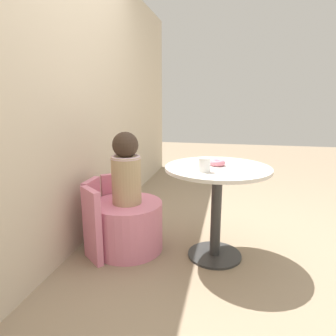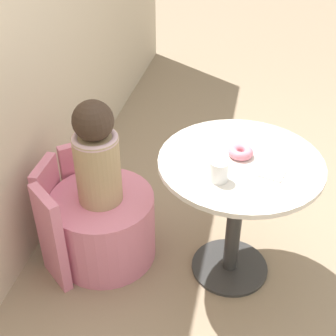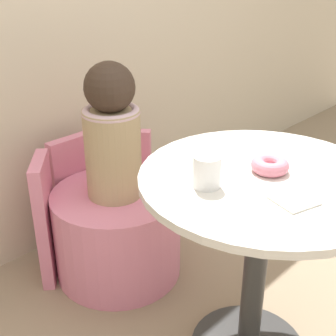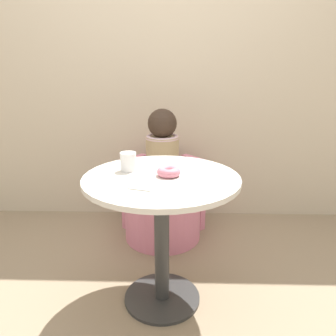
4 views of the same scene
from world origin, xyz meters
The scene contains 8 objects.
ground_plane centered at (0.00, 0.00, 0.00)m, with size 12.00×12.00×0.00m, color gray.
round_table centered at (0.06, 0.00, 0.54)m, with size 0.77×0.77×0.71m.
tub_chair centered at (0.03, 0.69, 0.20)m, with size 0.55×0.55×0.39m.
booth_backrest centered at (0.03, 0.92, 0.28)m, with size 0.65×0.24×0.56m.
child_figure centered at (0.03, 0.69, 0.66)m, with size 0.23×0.23×0.56m.
donut centered at (0.09, 0.01, 0.73)m, with size 0.12×0.12×0.04m.
cup centered at (-0.12, 0.08, 0.76)m, with size 0.08×0.08×0.10m.
paper_napkin centered at (-0.02, -0.14, 0.71)m, with size 0.13×0.13×0.01m.
Camera 2 is at (-1.74, -0.04, 1.92)m, focal length 50.00 mm.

